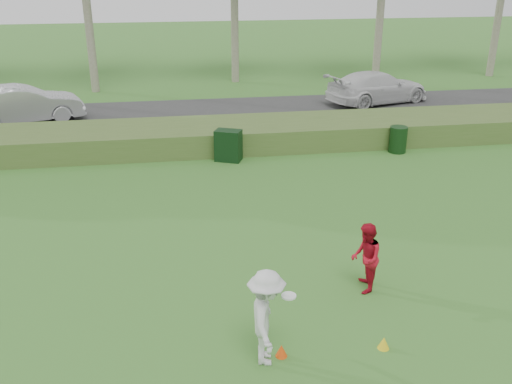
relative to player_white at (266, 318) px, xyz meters
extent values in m
plane|color=#2D6923|center=(0.60, 0.97, -0.93)|extent=(120.00, 120.00, 0.00)
cube|color=#3F5E25|center=(0.60, 12.97, -0.48)|extent=(80.00, 3.00, 0.90)
cube|color=#2D2D2D|center=(0.60, 17.97, -0.90)|extent=(80.00, 6.00, 0.06)
imported|color=silver|center=(0.00, 0.00, 0.00)|extent=(0.86, 1.29, 1.86)
cylinder|color=white|center=(0.40, 0.00, 0.41)|extent=(0.27, 0.27, 0.03)
imported|color=#AF0F21|center=(2.57, 2.04, -0.13)|extent=(0.78, 0.90, 1.60)
cone|color=#E9460C|center=(0.30, 0.06, -0.81)|extent=(0.22, 0.22, 0.25)
cone|color=yellow|center=(2.26, -0.02, -0.81)|extent=(0.23, 0.23, 0.25)
cube|color=black|center=(0.58, 11.24, -0.36)|extent=(1.07, 0.90, 1.15)
cylinder|color=black|center=(7.05, 11.22, -0.43)|extent=(0.81, 0.81, 0.99)
imported|color=silver|center=(-7.80, 17.55, -0.04)|extent=(5.32, 3.36, 1.66)
imported|color=silver|center=(8.99, 18.79, -0.09)|extent=(5.82, 3.74, 1.57)
camera|label=1|loc=(-1.52, -8.42, 5.96)|focal=40.00mm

